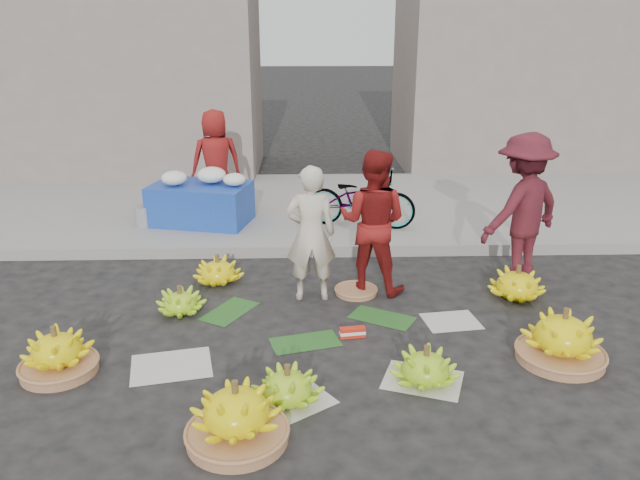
{
  "coord_description": "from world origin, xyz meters",
  "views": [
    {
      "loc": [
        -0.12,
        -5.51,
        2.9
      ],
      "look_at": [
        0.07,
        0.77,
        0.7
      ],
      "focal_mm": 35.0,
      "sensor_mm": 36.0,
      "label": 1
    }
  ],
  "objects_px": {
    "vendor_cream": "(311,234)",
    "bicycle": "(360,198)",
    "banana_bunch_0": "(57,353)",
    "banana_bunch_4": "(563,338)",
    "flower_table": "(201,201)"
  },
  "relations": [
    {
      "from": "bicycle",
      "to": "vendor_cream",
      "type": "bearing_deg",
      "value": 175.7
    },
    {
      "from": "vendor_cream",
      "to": "flower_table",
      "type": "height_order",
      "value": "vendor_cream"
    },
    {
      "from": "banana_bunch_0",
      "to": "flower_table",
      "type": "xyz_separation_m",
      "value": [
        0.67,
        3.95,
        0.26
      ]
    },
    {
      "from": "bicycle",
      "to": "banana_bunch_0",
      "type": "bearing_deg",
      "value": 155.69
    },
    {
      "from": "banana_bunch_4",
      "to": "vendor_cream",
      "type": "bearing_deg",
      "value": 147.31
    },
    {
      "from": "banana_bunch_0",
      "to": "vendor_cream",
      "type": "height_order",
      "value": "vendor_cream"
    },
    {
      "from": "flower_table",
      "to": "banana_bunch_0",
      "type": "bearing_deg",
      "value": -86.15
    },
    {
      "from": "banana_bunch_4",
      "to": "flower_table",
      "type": "xyz_separation_m",
      "value": [
        -3.79,
        3.87,
        0.22
      ]
    },
    {
      "from": "flower_table",
      "to": "bicycle",
      "type": "distance_m",
      "value": 2.31
    },
    {
      "from": "banana_bunch_0",
      "to": "bicycle",
      "type": "relative_size",
      "value": 0.41
    },
    {
      "from": "banana_bunch_4",
      "to": "bicycle",
      "type": "relative_size",
      "value": 0.5
    },
    {
      "from": "flower_table",
      "to": "bicycle",
      "type": "height_order",
      "value": "bicycle"
    },
    {
      "from": "vendor_cream",
      "to": "bicycle",
      "type": "bearing_deg",
      "value": -110.99
    },
    {
      "from": "vendor_cream",
      "to": "banana_bunch_0",
      "type": "bearing_deg",
      "value": 31.86
    },
    {
      "from": "banana_bunch_4",
      "to": "vendor_cream",
      "type": "height_order",
      "value": "vendor_cream"
    }
  ]
}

